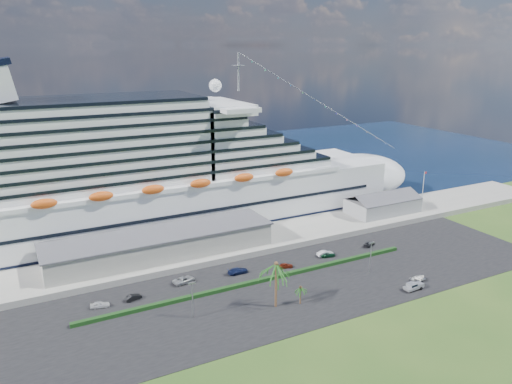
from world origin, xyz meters
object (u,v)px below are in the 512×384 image
cruise_ship (146,179)px  pickup_truck (414,286)px  boat_trailer (418,278)px  parked_car_3 (238,271)px

cruise_ship → pickup_truck: size_ratio=36.16×
pickup_truck → boat_trailer: 4.78m
parked_car_3 → pickup_truck: size_ratio=1.01×
pickup_truck → cruise_ship: bearing=123.1°
cruise_ship → boat_trailer: (48.54, -65.81, -15.58)m
cruise_ship → boat_trailer: cruise_ship is taller
pickup_truck → boat_trailer: bearing=31.7°
cruise_ship → parked_car_3: size_ratio=35.95×
parked_car_3 → boat_trailer: 44.75m
cruise_ship → parked_car_3: bearing=-74.7°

